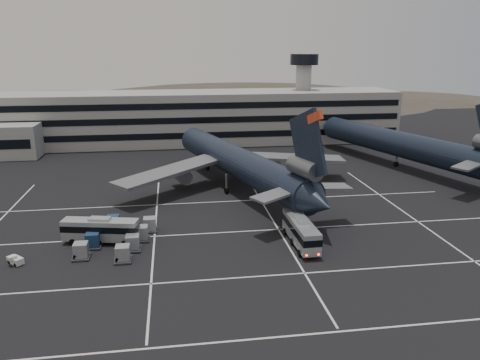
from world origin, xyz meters
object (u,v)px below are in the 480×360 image
Objects in this scene: bus_near at (301,230)px; bus_far at (100,229)px; uld_cluster at (118,237)px; trijet_main at (239,162)px.

bus_near is 1.01× the size of bus_far.
bus_near is at bearing -8.84° from uld_cluster.
bus_near is (4.67, -26.55, -3.19)m from trijet_main.
bus_far is (-22.26, -22.01, -3.25)m from trijet_main.
bus_near is at bearing -87.33° from bus_far.
bus_far is (-26.93, 4.54, -0.06)m from bus_near.
trijet_main is 31.47m from bus_far.
trijet_main reaches higher than uld_cluster.
uld_cluster is (2.30, -0.71, -0.99)m from bus_far.
bus_far is 0.75× the size of uld_cluster.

